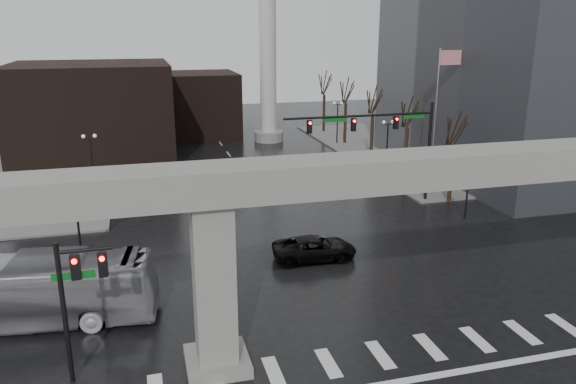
{
  "coord_description": "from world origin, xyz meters",
  "views": [
    {
      "loc": [
        -9.47,
        -20.63,
        13.84
      ],
      "look_at": [
        -1.35,
        9.5,
        4.5
      ],
      "focal_mm": 35.0,
      "sensor_mm": 36.0,
      "label": 1
    }
  ],
  "objects_px": {
    "signal_mast_arm": "(386,132)",
    "far_car": "(176,183)",
    "pickup_truck": "(315,248)",
    "city_bus": "(25,291)"
  },
  "relations": [
    {
      "from": "pickup_truck",
      "to": "far_car",
      "type": "xyz_separation_m",
      "value": [
        -7.1,
        16.91,
        0.06
      ]
    },
    {
      "from": "pickup_truck",
      "to": "city_bus",
      "type": "xyz_separation_m",
      "value": [
        -15.66,
        -3.78,
        0.99
      ]
    },
    {
      "from": "signal_mast_arm",
      "to": "city_bus",
      "type": "bearing_deg",
      "value": -152.07
    },
    {
      "from": "signal_mast_arm",
      "to": "city_bus",
      "type": "height_order",
      "value": "signal_mast_arm"
    },
    {
      "from": "pickup_truck",
      "to": "signal_mast_arm",
      "type": "bearing_deg",
      "value": -39.63
    },
    {
      "from": "signal_mast_arm",
      "to": "pickup_truck",
      "type": "height_order",
      "value": "signal_mast_arm"
    },
    {
      "from": "signal_mast_arm",
      "to": "far_car",
      "type": "bearing_deg",
      "value": 153.51
    },
    {
      "from": "pickup_truck",
      "to": "city_bus",
      "type": "distance_m",
      "value": 16.15
    },
    {
      "from": "signal_mast_arm",
      "to": "far_car",
      "type": "xyz_separation_m",
      "value": [
        -15.71,
        7.83,
        -5.06
      ]
    },
    {
      "from": "signal_mast_arm",
      "to": "pickup_truck",
      "type": "distance_m",
      "value": 13.52
    }
  ]
}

